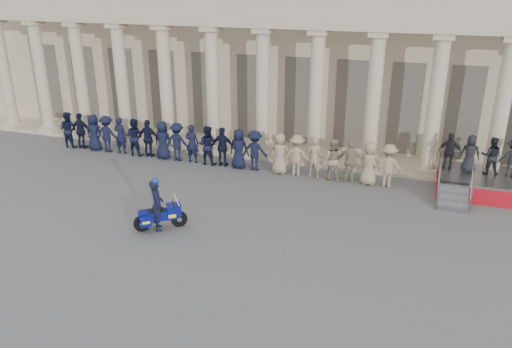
% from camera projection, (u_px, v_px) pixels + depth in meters
% --- Properties ---
extents(ground, '(90.00, 90.00, 0.00)m').
position_uv_depth(ground, '(225.00, 234.00, 17.52)').
color(ground, '#4A4A4D').
rests_on(ground, ground).
extents(building, '(40.00, 12.50, 9.00)m').
position_uv_depth(building, '(321.00, 50.00, 28.82)').
color(building, tan).
rests_on(building, ground).
extents(officer_rank, '(17.53, 0.72, 1.90)m').
position_uv_depth(officer_rank, '(213.00, 146.00, 23.69)').
color(officer_rank, black).
rests_on(officer_rank, ground).
extents(reviewing_stand, '(4.00, 3.80, 2.37)m').
position_uv_depth(reviewing_stand, '(488.00, 164.00, 20.45)').
color(reviewing_stand, gray).
rests_on(reviewing_stand, ground).
extents(motorcycle, '(1.62, 1.34, 1.22)m').
position_uv_depth(motorcycle, '(161.00, 215.00, 17.71)').
color(motorcycle, black).
rests_on(motorcycle, ground).
extents(rider, '(0.77, 0.83, 1.99)m').
position_uv_depth(rider, '(157.00, 204.00, 17.51)').
color(rider, black).
rests_on(rider, ground).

